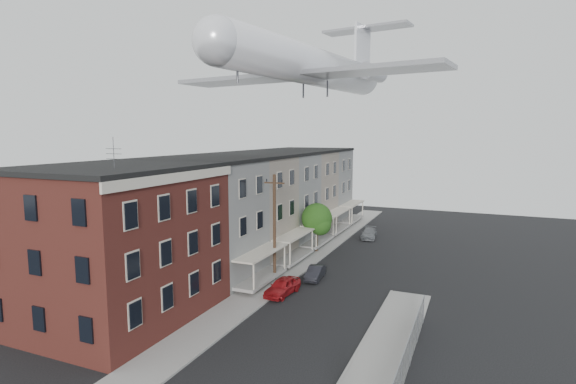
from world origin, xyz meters
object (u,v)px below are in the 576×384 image
car_far (369,233)px  airplane (313,66)px  street_tree (318,220)px  car_mid (315,273)px  utility_pole (274,226)px  car_near (282,286)px

car_far → airplane: (-1.16, -16.48, 17.20)m
car_far → airplane: 23.85m
street_tree → airplane: bearing=-73.9°
car_mid → car_far: car_far is taller
utility_pole → car_far: size_ratio=2.24×
utility_pole → car_far: 19.22m
car_mid → airplane: 17.24m
car_mid → airplane: (-0.41, 0.30, 17.23)m
car_near → street_tree: bearing=103.1°
utility_pole → car_far: (3.80, 18.40, -4.09)m
street_tree → car_mid: (2.72, -8.30, -2.90)m
airplane → car_far: bearing=86.0°
utility_pole → car_near: bearing=-55.2°
airplane → street_tree: bearing=106.1°
car_near → car_far: 21.35m
street_tree → car_near: (1.67, -12.80, -2.80)m
street_tree → car_near: bearing=-82.6°
utility_pole → car_mid: size_ratio=2.68×
street_tree → airplane: (2.32, -8.00, 14.34)m
car_near → car_far: (1.80, 21.27, -0.07)m
utility_pole → airplane: (2.64, 1.92, 13.11)m
car_near → car_mid: (1.05, 4.50, -0.10)m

